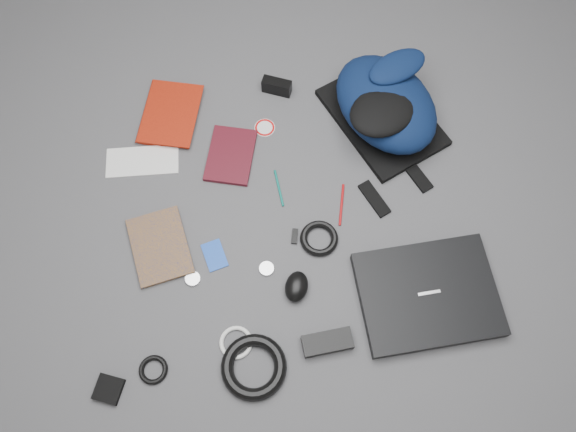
{
  "coord_description": "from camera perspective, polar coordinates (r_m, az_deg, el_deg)",
  "views": [
    {
      "loc": [
        -0.07,
        -0.67,
        1.64
      ],
      "look_at": [
        0.0,
        0.0,
        0.02
      ],
      "focal_mm": 35.0,
      "sensor_mm": 36.0,
      "label": 1
    }
  ],
  "objects": [
    {
      "name": "power_brick",
      "position": [
        1.65,
        4.02,
        -12.68
      ],
      "size": [
        0.15,
        0.07,
        0.04
      ],
      "primitive_type": "cube",
      "rotation": [
        0.0,
        0.0,
        0.09
      ],
      "color": "black",
      "rests_on": "ground"
    },
    {
      "name": "earbud_coil",
      "position": [
        1.69,
        -13.52,
        -14.95
      ],
      "size": [
        0.08,
        0.08,
        0.02
      ],
      "primitive_type": "torus",
      "rotation": [
        0.0,
        0.0,
        0.02
      ],
      "color": "black",
      "rests_on": "ground"
    },
    {
      "name": "pen_red",
      "position": [
        1.8,
        5.47,
        1.15
      ],
      "size": [
        0.04,
        0.14,
        0.01
      ],
      "primitive_type": "cylinder",
      "rotation": [
        1.57,
        0.0,
        -0.23
      ],
      "color": "#A90D10",
      "rests_on": "ground"
    },
    {
      "name": "cable_coil",
      "position": [
        1.74,
        3.18,
        -2.29
      ],
      "size": [
        0.15,
        0.15,
        0.02
      ],
      "primitive_type": "torus",
      "rotation": [
        0.0,
        0.0,
        -0.36
      ],
      "color": "black",
      "rests_on": "ground"
    },
    {
      "name": "power_cord_coil",
      "position": [
        1.64,
        -3.49,
        -15.06
      ],
      "size": [
        0.24,
        0.24,
        0.04
      ],
      "primitive_type": "torus",
      "rotation": [
        0.0,
        0.0,
        -0.38
      ],
      "color": "black",
      "rests_on": "ground"
    },
    {
      "name": "headphone_right",
      "position": [
        1.71,
        -2.19,
        -5.37
      ],
      "size": [
        0.06,
        0.06,
        0.01
      ],
      "primitive_type": "cylinder",
      "rotation": [
        0.0,
        0.0,
        0.41
      ],
      "color": "silver",
      "rests_on": "ground"
    },
    {
      "name": "textbook_red",
      "position": [
        2.01,
        -14.44,
        10.29
      ],
      "size": [
        0.24,
        0.29,
        0.03
      ],
      "primitive_type": "imported",
      "rotation": [
        0.0,
        0.0,
        -0.25
      ],
      "color": "maroon",
      "rests_on": "ground"
    },
    {
      "name": "headphone_left",
      "position": [
        1.73,
        -9.65,
        -6.31
      ],
      "size": [
        0.05,
        0.05,
        0.01
      ],
      "primitive_type": "cylinder",
      "rotation": [
        0.0,
        0.0,
        -0.02
      ],
      "color": "silver",
      "rests_on": "ground"
    },
    {
      "name": "mouse",
      "position": [
        1.68,
        0.87,
        -7.18
      ],
      "size": [
        0.1,
        0.11,
        0.05
      ],
      "primitive_type": "ellipsoid",
      "rotation": [
        0.0,
        0.0,
        -0.33
      ],
      "color": "black",
      "rests_on": "ground"
    },
    {
      "name": "sticker_disc",
      "position": [
        1.93,
        -2.38,
        8.95
      ],
      "size": [
        0.09,
        0.09,
        0.0
      ],
      "primitive_type": "cylinder",
      "rotation": [
        0.0,
        0.0,
        0.37
      ],
      "color": "white",
      "rests_on": "ground"
    },
    {
      "name": "envelope",
      "position": [
        1.92,
        -14.57,
        5.44
      ],
      "size": [
        0.24,
        0.12,
        0.0
      ],
      "primitive_type": "cube",
      "rotation": [
        0.0,
        0.0,
        -0.03
      ],
      "color": "white",
      "rests_on": "ground"
    },
    {
      "name": "backpack",
      "position": [
        1.89,
        9.91,
        11.17
      ],
      "size": [
        0.46,
        0.53,
        0.19
      ],
      "primitive_type": null,
      "rotation": [
        0.0,
        0.0,
        0.43
      ],
      "color": "black",
      "rests_on": "ground"
    },
    {
      "name": "usb_black",
      "position": [
        1.75,
        0.68,
        -2.08
      ],
      "size": [
        0.03,
        0.05,
        0.01
      ],
      "primitive_type": "cube",
      "rotation": [
        0.0,
        0.0,
        -0.2
      ],
      "color": "black",
      "rests_on": "ground"
    },
    {
      "name": "laptop",
      "position": [
        1.73,
        14.0,
        -7.75
      ],
      "size": [
        0.42,
        0.33,
        0.04
      ],
      "primitive_type": "cube",
      "rotation": [
        0.0,
        0.0,
        0.06
      ],
      "color": "black",
      "rests_on": "ground"
    },
    {
      "name": "dvd_case",
      "position": [
        1.87,
        -5.84,
        6.15
      ],
      "size": [
        0.19,
        0.24,
        0.02
      ],
      "primitive_type": "cube",
      "rotation": [
        0.0,
        0.0,
        -0.25
      ],
      "color": "#3A0B12",
      "rests_on": "ground"
    },
    {
      "name": "id_badge",
      "position": [
        1.74,
        -7.47,
        -3.98
      ],
      "size": [
        0.08,
        0.11,
        0.0
      ],
      "primitive_type": "cube",
      "rotation": [
        0.0,
        0.0,
        0.26
      ],
      "color": "blue",
      "rests_on": "ground"
    },
    {
      "name": "pen_teal",
      "position": [
        1.81,
        -0.93,
        2.86
      ],
      "size": [
        0.02,
        0.13,
        0.01
      ],
      "primitive_type": "cylinder",
      "rotation": [
        1.57,
        0.0,
        0.11
      ],
      "color": "#0B695C",
      "rests_on": "ground"
    },
    {
      "name": "compact_camera",
      "position": [
        1.98,
        -1.15,
        13.03
      ],
      "size": [
        0.11,
        0.07,
        0.06
      ],
      "primitive_type": "cube",
      "rotation": [
        0.0,
        0.0,
        -0.39
      ],
      "color": "black",
      "rests_on": "ground"
    },
    {
      "name": "ground",
      "position": [
        1.77,
        0.0,
        -0.25
      ],
      "size": [
        4.0,
        4.0,
        0.0
      ],
      "primitive_type": "plane",
      "color": "#4F4F51",
      "rests_on": "ground"
    },
    {
      "name": "comic_book",
      "position": [
        1.79,
        -15.46,
        -3.79
      ],
      "size": [
        0.21,
        0.26,
        0.02
      ],
      "primitive_type": "imported",
      "rotation": [
        0.0,
        0.0,
        0.21
      ],
      "color": "#C17A0D",
      "rests_on": "ground"
    },
    {
      "name": "white_cable_coil",
      "position": [
        1.67,
        -5.3,
        -12.68
      ],
      "size": [
        0.12,
        0.12,
        0.01
      ],
      "primitive_type": "torus",
      "rotation": [
        0.0,
        0.0,
        0.34
      ],
      "color": "white",
      "rests_on": "ground"
    },
    {
      "name": "pouch",
      "position": [
        1.71,
        -17.77,
        -16.41
      ],
      "size": [
        0.09,
        0.09,
        0.02
      ],
      "primitive_type": "cube",
      "rotation": [
        0.0,
        0.0,
        -0.36
      ],
      "color": "black",
      "rests_on": "ground"
    }
  ]
}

